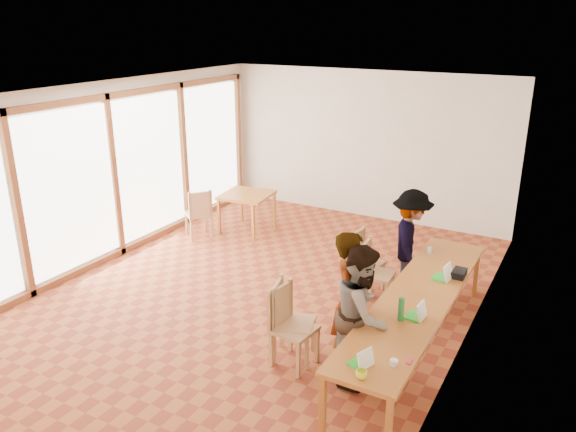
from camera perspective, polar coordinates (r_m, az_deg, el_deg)
name	(u,v)px	position (r m, az deg, el deg)	size (l,w,h in m)	color
ground	(264,290)	(8.68, -2.49, -7.57)	(8.00, 8.00, 0.00)	#9B4B25
wall_back	(366,145)	(11.59, 7.88, 7.12)	(6.00, 0.10, 3.00)	beige
wall_front	(17,320)	(5.42, -25.81, -9.54)	(6.00, 0.10, 3.00)	beige
wall_right	(475,234)	(7.09, 18.47, -1.77)	(0.10, 8.00, 3.00)	beige
window_wall	(113,171)	(9.94, -17.36, 4.34)	(0.10, 8.00, 3.00)	white
ceiling	(260,90)	(7.79, -2.82, 12.62)	(6.00, 8.00, 0.04)	white
communal_table	(418,300)	(7.09, 13.04, -8.30)	(0.80, 4.00, 0.75)	#C7762C
side_table	(247,198)	(10.86, -4.22, 1.87)	(0.90, 0.90, 0.75)	#C7762C
chair_near	(285,312)	(6.83, -0.28, -9.74)	(0.57, 0.57, 0.53)	tan
chair_mid	(287,317)	(6.75, -0.08, -10.21)	(0.51, 0.51, 0.52)	tan
chair_far	(362,254)	(8.58, 7.50, -3.86)	(0.50, 0.50, 0.50)	tan
chair_empty	(372,265)	(8.23, 8.49, -4.96)	(0.47, 0.47, 0.50)	tan
chair_spare	(199,209)	(10.59, -8.99, 0.71)	(0.62, 0.62, 0.51)	tan
person_near	(351,302)	(6.58, 6.42, -8.66)	(0.63, 0.41, 1.72)	gray
person_mid	(362,314)	(6.43, 7.55, -9.82)	(0.80, 0.62, 1.64)	gray
person_far	(410,242)	(8.55, 12.33, -2.58)	(1.04, 0.60, 1.60)	gray
laptop_near	(363,361)	(5.68, 7.58, -14.37)	(0.25, 0.26, 0.18)	green
laptop_mid	(418,314)	(6.58, 13.05, -9.63)	(0.22, 0.25, 0.20)	green
laptop_far	(444,275)	(7.57, 15.60, -5.78)	(0.24, 0.27, 0.21)	green
yellow_mug	(361,374)	(5.51, 7.46, -15.65)	(0.11, 0.11, 0.09)	yellow
green_bottle	(401,309)	(6.45, 11.42, -9.27)	(0.07, 0.07, 0.28)	#237C3A
clear_glass	(430,250)	(8.33, 14.20, -3.38)	(0.07, 0.07, 0.09)	silver
condiment_cup	(394,362)	(5.74, 10.70, -14.41)	(0.08, 0.08, 0.06)	white
pink_phone	(409,361)	(5.83, 12.22, -14.24)	(0.05, 0.10, 0.01)	#BF2F4E
black_pouch	(459,273)	(7.70, 16.99, -5.59)	(0.16, 0.26, 0.09)	black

